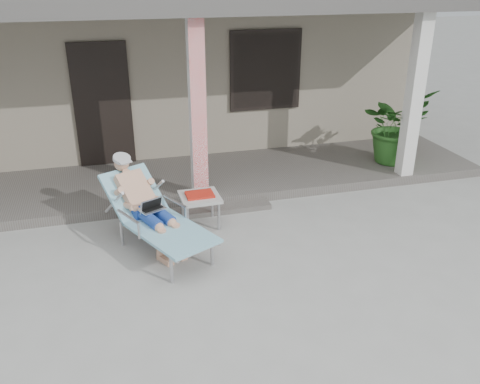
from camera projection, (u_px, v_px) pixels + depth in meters
name	position (u px, v px, depth m)	size (l,w,h in m)	color
ground	(236.00, 280.00, 5.92)	(60.00, 60.00, 0.00)	#9E9E99
house	(159.00, 52.00, 10.98)	(10.40, 5.40, 3.30)	gray
porch_deck	(191.00, 180.00, 8.54)	(10.00, 2.00, 0.15)	#605B56
porch_overhang	(184.00, 9.00, 7.39)	(10.00, 2.30, 2.85)	silver
porch_step	(205.00, 211.00, 7.54)	(2.00, 0.30, 0.07)	#605B56
lounger	(149.00, 195.00, 6.37)	(1.38, 1.88, 1.19)	#B7B7BC
side_table	(200.00, 198.00, 7.04)	(0.55, 0.55, 0.49)	#B2B1AD
potted_palm	(396.00, 126.00, 8.90)	(1.18, 1.03, 1.32)	#26591E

